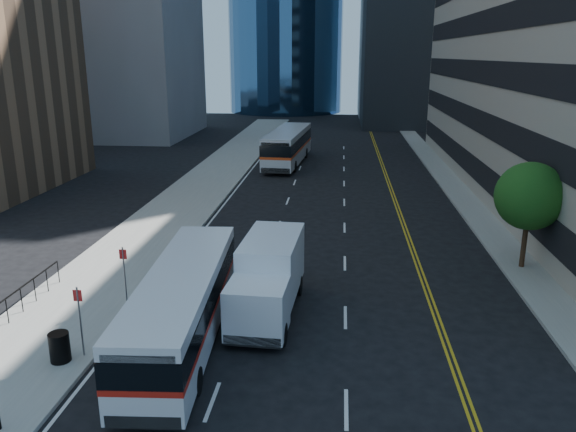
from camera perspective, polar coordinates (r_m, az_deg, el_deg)
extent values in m
plane|color=black|center=(20.89, 4.47, -12.59)|extent=(160.00, 160.00, 0.00)
cube|color=gray|center=(45.71, -8.22, 3.39)|extent=(5.00, 90.00, 0.15)
cube|color=gray|center=(45.34, 16.54, 2.77)|extent=(2.00, 90.00, 0.15)
cylinder|color=#332114|center=(29.14, 22.84, -2.71)|extent=(0.24, 0.24, 2.20)
sphere|color=#124213|center=(28.51, 23.36, 1.87)|extent=(3.20, 3.20, 3.20)
cube|color=white|center=(20.76, -10.52, -10.55)|extent=(2.91, 10.71, 0.97)
cube|color=red|center=(20.51, -10.60, -9.12)|extent=(2.93, 10.73, 0.19)
cube|color=black|center=(20.31, -10.67, -7.88)|extent=(2.93, 10.73, 0.79)
cube|color=white|center=(20.06, -10.77, -6.15)|extent=(2.91, 10.71, 0.44)
cylinder|color=black|center=(18.52, -15.83, -15.71)|extent=(0.32, 0.90, 0.88)
cylinder|color=black|center=(18.03, -9.34, -16.21)|extent=(0.32, 0.90, 0.88)
cylinder|color=black|center=(23.62, -11.48, -8.15)|extent=(0.32, 0.90, 0.88)
cylinder|color=black|center=(23.24, -6.49, -8.33)|extent=(0.32, 0.90, 0.88)
cube|color=silver|center=(53.28, -0.02, 6.30)|extent=(3.63, 12.53, 1.13)
cube|color=#EB4616|center=(53.17, -0.02, 7.01)|extent=(3.66, 12.55, 0.23)
cube|color=black|center=(53.09, -0.02, 7.61)|extent=(3.66, 12.55, 0.93)
cube|color=silver|center=(52.98, -0.02, 8.44)|extent=(3.63, 12.53, 0.51)
cylinder|color=black|center=(50.01, -2.13, 5.15)|extent=(0.39, 1.05, 1.03)
cylinder|color=black|center=(49.56, 0.64, 5.06)|extent=(0.39, 1.05, 1.03)
cylinder|color=black|center=(56.76, -0.66, 6.48)|extent=(0.39, 1.05, 1.03)
cylinder|color=black|center=(56.38, 1.79, 6.41)|extent=(0.39, 1.05, 1.03)
cube|color=white|center=(20.30, -3.16, -9.38)|extent=(2.23, 2.06, 1.86)
cube|color=black|center=(19.40, -3.67, -9.49)|extent=(1.93, 0.16, 0.98)
cube|color=white|center=(22.90, -1.63, -4.87)|extent=(2.35, 4.37, 2.31)
cube|color=black|center=(22.53, -2.04, -8.92)|extent=(1.84, 5.93, 0.22)
cylinder|color=black|center=(20.72, -5.84, -11.55)|extent=(0.29, 0.86, 0.85)
cylinder|color=black|center=(20.38, -0.56, -11.96)|extent=(0.29, 0.86, 0.85)
cylinder|color=black|center=(24.64, -3.32, -6.83)|extent=(0.29, 0.86, 0.85)
cylinder|color=black|center=(24.35, 1.08, -7.09)|extent=(0.29, 0.86, 0.85)
cylinder|color=black|center=(20.59, -22.19, -12.23)|extent=(0.75, 0.75, 1.01)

